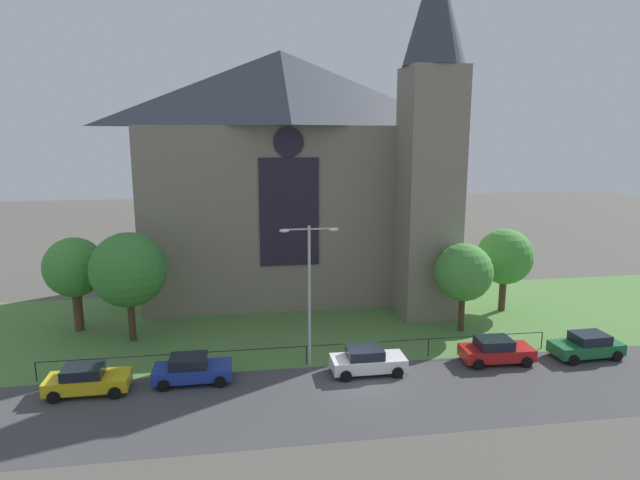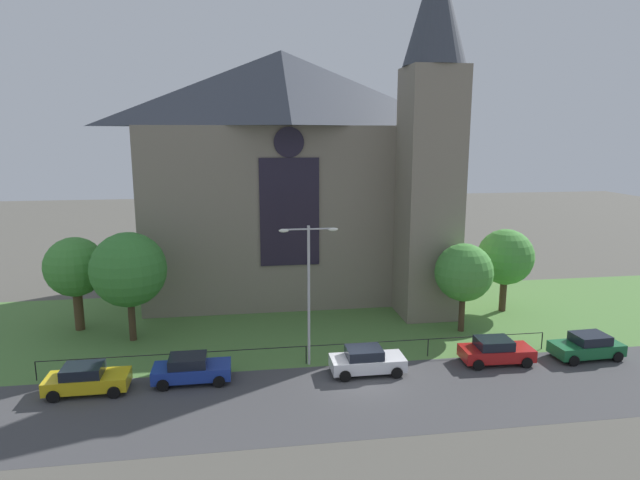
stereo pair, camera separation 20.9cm
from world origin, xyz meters
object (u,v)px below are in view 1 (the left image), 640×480
tree_right_far (505,257)px  parked_car_yellow (87,380)px  tree_left_far (74,268)px  streetlamp_near (309,278)px  tree_left_near (128,270)px  parked_car_blue (192,369)px  parked_car_red (496,350)px  church_building (292,172)px  parked_car_green (587,346)px  parked_car_white (367,361)px  tree_right_near (464,272)px

tree_right_far → parked_car_yellow: bearing=-161.4°
tree_left_far → streetlamp_near: (15.03, -8.16, 0.85)m
tree_right_far → tree_left_near: size_ratio=0.88×
parked_car_blue → parked_car_red: size_ratio=0.99×
tree_right_far → parked_car_yellow: tree_right_far is taller
tree_right_far → church_building: bearing=153.9°
parked_car_green → tree_left_near: bearing=-16.8°
parked_car_blue → parked_car_red: 17.69m
streetlamp_near → parked_car_white: bearing=-28.2°
tree_left_near → parked_car_red: (22.01, -6.97, -4.04)m
tree_left_near → parked_car_red: tree_left_near is taller
church_building → parked_car_yellow: (-12.63, -16.93, -9.53)m
tree_right_far → streetlamp_near: size_ratio=0.76×
tree_right_far → parked_car_yellow: (-28.02, -9.41, -3.49)m
tree_left_far → parked_car_blue: size_ratio=1.55×
tree_right_near → parked_car_white: tree_right_near is taller
parked_car_yellow → parked_car_red: size_ratio=0.99×
church_building → parked_car_white: church_building is taller
streetlamp_near → tree_right_far: bearing=25.5°
tree_left_near → parked_car_white: tree_left_near is taller
tree_right_near → tree_right_far: bearing=37.0°
parked_car_yellow → parked_car_red: bearing=0.4°
tree_right_near → tree_left_near: tree_left_near is taller
church_building → tree_left_far: bearing=-155.9°
streetlamp_near → church_building: bearing=87.7°
tree_left_near → parked_car_yellow: 8.43m
church_building → tree_right_far: 18.16m
parked_car_red → tree_right_near: bearing=91.1°
tree_left_near → parked_car_yellow: bearing=-97.8°
church_building → parked_car_green: size_ratio=6.08×
tree_left_near → parked_car_white: 16.34m
tree_left_near → parked_car_green: tree_left_near is taller
tree_right_far → parked_car_red: bearing=-118.9°
parked_car_yellow → parked_car_white: bearing=-0.0°
tree_right_near → streetlamp_near: size_ratio=0.74×
church_building → tree_left_near: church_building is taller
tree_right_near → streetlamp_near: (-11.11, -3.95, 1.13)m
parked_car_green → tree_left_far: bearing=-19.4°
parked_car_green → parked_car_yellow: bearing=-2.1°
streetlamp_near → parked_car_white: streetlamp_near is taller
tree_right_far → parked_car_white: (-12.91, -9.29, -3.49)m
church_building → streetlamp_near: bearing=-92.3°
tree_left_far → parked_car_yellow: (3.01, -9.94, -3.70)m
parked_car_white → parked_car_blue: bearing=177.9°
parked_car_blue → church_building: bearing=65.9°
tree_right_near → parked_car_white: size_ratio=1.46×
parked_car_blue → tree_left_near: bearing=121.9°
tree_right_near → parked_car_yellow: bearing=-166.1°
parked_car_green → tree_right_far: bearing=-87.4°
parked_car_red → streetlamp_near: bearing=175.0°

